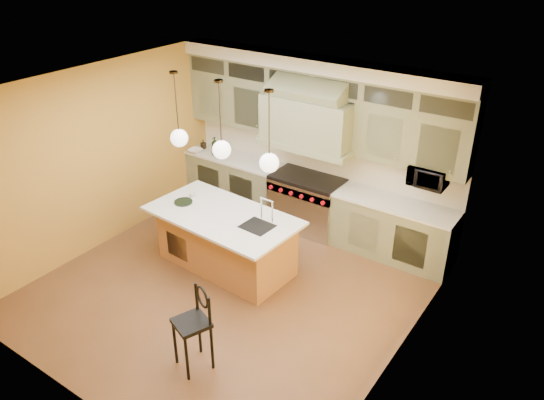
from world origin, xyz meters
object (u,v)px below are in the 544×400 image
Objects in this scene: range at (307,202)px; counter_stool at (194,324)px; kitchen_island at (226,239)px; microwave at (428,176)px.

counter_stool reaches higher than range.
kitchen_island is 3.11m from microwave.
kitchen_island is at bearing -103.10° from range.
counter_stool is at bearing -110.23° from microwave.
range is 0.51× the size of kitchen_island.
kitchen_island reaches higher than range.
microwave is at bearing 41.28° from kitchen_island.
range is at bearing 121.56° from counter_stool.
microwave is at bearing 91.42° from counter_stool.
microwave is (1.95, 0.11, 0.96)m from range.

